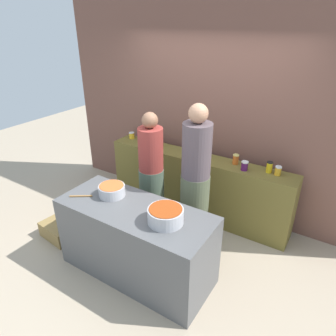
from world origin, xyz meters
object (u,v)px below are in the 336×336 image
preserve_jar_5 (196,153)px  preserve_jar_4 (188,152)px  cook_in_cap (195,188)px  cooking_pot_center (166,216)px  bread_crate (59,230)px  preserve_jar_2 (149,141)px  preserve_jar_10 (278,171)px  cooking_pot_left (112,190)px  wooden_spoon (81,196)px  preserve_jar_0 (132,135)px  preserve_jar_3 (157,143)px  preserve_jar_1 (145,138)px  preserve_jar_8 (245,166)px  preserve_jar_6 (203,154)px  cook_with_tongs (151,179)px  preserve_jar_7 (236,159)px  preserve_jar_9 (269,167)px

preserve_jar_5 → preserve_jar_4: bearing=-155.7°
cook_in_cap → preserve_jar_4: bearing=125.1°
cooking_pot_center → bread_crate: (-1.65, -0.05, -0.83)m
preserve_jar_2 → cooking_pot_center: 1.86m
preserve_jar_10 → cooking_pot_left: (-1.44, -1.35, -0.06)m
wooden_spoon → cooking_pot_center: bearing=6.0°
wooden_spoon → preserve_jar_0: bearing=109.1°
preserve_jar_2 → preserve_jar_3: preserve_jar_3 is taller
preserve_jar_5 → wooden_spoon: bearing=-112.5°
preserve_jar_10 → cooking_pot_center: size_ratio=0.33×
preserve_jar_4 → preserve_jar_1: bearing=172.5°
preserve_jar_10 → cooking_pot_center: (-0.67, -1.45, -0.04)m
preserve_jar_8 → wooden_spoon: size_ratio=0.48×
cooking_pot_left → preserve_jar_0: bearing=120.7°
preserve_jar_1 → cook_in_cap: size_ratio=0.08×
preserve_jar_3 → preserve_jar_5: preserve_jar_3 is taller
preserve_jar_8 → preserve_jar_0: bearing=176.2°
preserve_jar_6 → cook_in_cap: 0.72m
wooden_spoon → cook_in_cap: bearing=41.1°
preserve_jar_1 → preserve_jar_8: size_ratio=1.25×
cooking_pot_center → wooden_spoon: cooking_pot_center is taller
cooking_pot_center → cook_in_cap: (-0.07, 0.74, -0.08)m
cooking_pot_center → bread_crate: bearing=-178.2°
preserve_jar_4 → preserve_jar_10: preserve_jar_10 is taller
bread_crate → cook_with_tongs: bearing=42.5°
preserve_jar_10 → cooking_pot_left: bearing=-136.8°
preserve_jar_1 → cook_with_tongs: 0.93m
cooking_pot_center → preserve_jar_3: bearing=127.1°
preserve_jar_7 → cooking_pot_left: (-0.90, -1.38, -0.07)m
cooking_pot_center → preserve_jar_9: bearing=69.0°
cooking_pot_center → preserve_jar_0: bearing=136.9°
preserve_jar_0 → cooking_pot_left: size_ratio=0.34×
preserve_jar_3 → preserve_jar_7: bearing=3.2°
preserve_jar_1 → preserve_jar_4: preserve_jar_1 is taller
cooking_pot_center → wooden_spoon: bearing=-174.0°
preserve_jar_6 → cooking_pot_center: 1.44m
preserve_jar_0 → cooking_pot_left: 1.62m
preserve_jar_10 → cook_with_tongs: 1.57m
preserve_jar_8 → cook_with_tongs: (-1.01, -0.57, -0.23)m
preserve_jar_2 → wooden_spoon: (0.17, -1.52, -0.11)m
preserve_jar_5 → preserve_jar_7: bearing=6.7°
preserve_jar_1 → preserve_jar_5: bearing=-3.8°
preserve_jar_9 → cook_with_tongs: (-1.29, -0.68, -0.24)m
preserve_jar_0 → preserve_jar_6: 1.29m
cooking_pot_left → preserve_jar_7: bearing=57.0°
preserve_jar_0 → bread_crate: 1.77m
preserve_jar_7 → preserve_jar_10: 0.55m
cook_in_cap → bread_crate: bearing=-153.4°
preserve_jar_7 → preserve_jar_9: bearing=-1.0°
preserve_jar_0 → cook_with_tongs: (0.86, -0.70, -0.22)m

